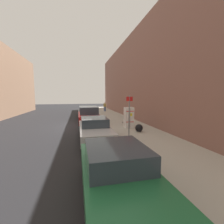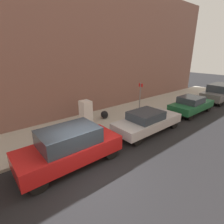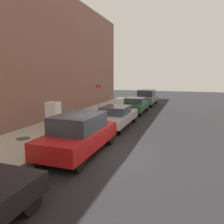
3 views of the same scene
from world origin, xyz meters
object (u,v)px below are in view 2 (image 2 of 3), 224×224
Objects in this scene: street_sign_post at (140,98)px; parked_sedan_green at (191,104)px; parked_suv_gray at (220,92)px; trash_bag at (104,115)px; parked_sedan_silver at (147,121)px; parked_suv_red at (70,146)px; discarded_refrigerator at (86,113)px.

street_sign_post reaches higher than parked_sedan_green.
parked_sedan_green is at bearing -90.00° from parked_suv_gray.
parked_sedan_green reaches higher than trash_bag.
parked_suv_gray is (-0.00, 11.34, 0.19)m from parked_sedan_silver.
parked_suv_red is 5.30m from parked_sedan_silver.
parked_suv_gray is at bearing 77.32° from discarded_refrigerator.
parked_sedan_silver is 11.34m from parked_suv_gray.
street_sign_post is 0.61× the size of parked_sedan_green.
street_sign_post is at bearing 54.47° from trash_bag.
parked_sedan_silver is at bearing 90.00° from parked_suv_red.
parked_suv_red is (3.12, -2.76, -0.09)m from discarded_refrigerator.
parked_suv_gray is at bearing 79.81° from street_sign_post.
discarded_refrigerator is at bearing -102.68° from parked_suv_gray.
parked_sedan_green is at bearing 90.00° from parked_suv_red.
parked_suv_red is 0.93× the size of parked_suv_gray.
parked_sedan_silver is at bearing -90.00° from parked_sedan_green.
parked_sedan_silver is at bearing 14.36° from trash_bag.
trash_bag is (-0.20, 1.69, -0.56)m from discarded_refrigerator.
street_sign_post is 0.58× the size of parked_suv_red.
trash_bag is (-1.51, -2.12, -1.19)m from street_sign_post.
parked_suv_gray is at bearing 74.75° from trash_bag.
trash_bag is 0.11× the size of parked_suv_gray.
trash_bag is at bearing -165.64° from parked_sedan_silver.
discarded_refrigerator reaches higher than parked_sedan_silver.
parked_sedan_green is (0.00, 10.86, -0.15)m from parked_suv_red.
trash_bag is 7.23m from parked_sedan_green.
discarded_refrigerator reaches higher than parked_suv_gray.
trash_bag is 5.57m from parked_suv_red.
parked_suv_red is at bearing -53.23° from trash_bag.
discarded_refrigerator is 0.34× the size of parked_suv_gray.
parked_suv_red is 10.86m from parked_sedan_green.
parked_sedan_green reaches higher than parked_sedan_silver.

